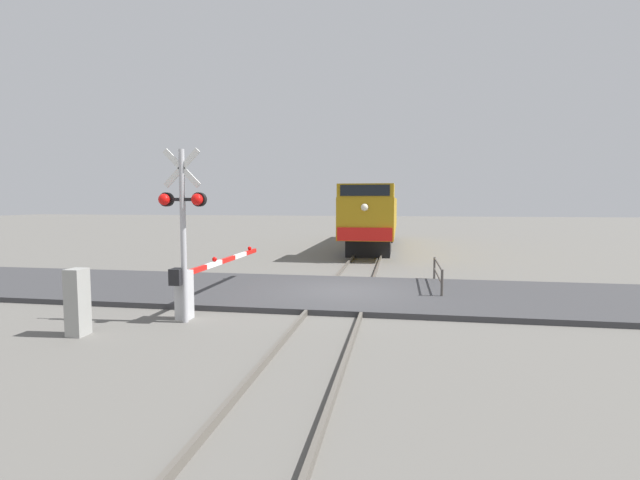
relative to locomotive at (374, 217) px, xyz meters
The scene contains 9 objects.
ground_plane 15.77m from the locomotive, 90.00° to the right, with size 160.00×160.00×0.00m, color #605E59.
rail_track_left 15.78m from the locomotive, 92.63° to the right, with size 0.08×80.00×0.15m, color #59544C.
rail_track_right 15.78m from the locomotive, 87.37° to the right, with size 0.08×80.00×0.15m, color #59544C.
road_surface 15.76m from the locomotive, 90.00° to the right, with size 36.00×5.55×0.15m, color #38383A.
locomotive is the anchor object (origin of this frame).
crossing_signal 19.94m from the locomotive, 100.15° to the right, with size 1.18×0.33×4.24m.
crossing_gate 18.83m from the locomotive, 101.28° to the right, with size 0.36×6.38×1.35m.
utility_cabinet 21.75m from the locomotive, 104.22° to the right, with size 0.36×0.44×1.49m, color #999993.
guard_railing 14.79m from the locomotive, 78.54° to the right, with size 0.08×3.21×0.95m.
Camera 1 is at (1.67, -14.48, 2.97)m, focal length 26.15 mm.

